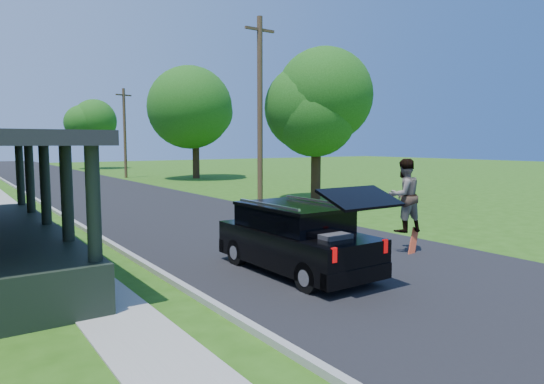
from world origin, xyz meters
TOP-DOWN VIEW (x-y plane):
  - ground at (0.00, 0.00)m, footprint 140.00×140.00m
  - street at (0.00, 20.00)m, footprint 8.00×120.00m
  - curb at (-4.05, 20.00)m, footprint 0.15×120.00m
  - sidewalk at (-5.60, 20.00)m, footprint 1.30×120.00m
  - black_suv at (-1.40, 1.50)m, footprint 1.75×4.44m
  - skateboarder at (2.18, 1.50)m, footprint 1.06×0.88m
  - skateboard at (2.34, 1.29)m, footprint 0.65×0.28m
  - tree_right_near at (8.06, 12.38)m, footprint 6.10×5.84m
  - tree_right_mid at (9.39, 29.47)m, footprint 6.53×6.40m
  - tree_right_far at (5.65, 48.93)m, footprint 5.59×5.65m
  - utility_pole_near at (4.94, 12.79)m, footprint 1.65×0.28m
  - utility_pole_far at (4.80, 33.21)m, footprint 1.43×0.53m

SIDE VIEW (x-z plane):
  - ground at x=0.00m, z-range 0.00..0.00m
  - street at x=0.00m, z-range -0.01..0.01m
  - curb at x=-4.05m, z-range -0.06..0.06m
  - sidewalk at x=-5.60m, z-range -0.01..0.01m
  - skateboard at x=2.34m, z-range -0.18..0.63m
  - black_suv at x=-1.40m, z-range -0.24..1.82m
  - skateboarder at x=2.18m, z-range 0.56..2.51m
  - utility_pole_far at x=4.80m, z-range 0.13..7.50m
  - utility_pole_near at x=4.94m, z-range 0.15..9.03m
  - tree_right_near at x=8.06m, z-range 1.22..8.79m
  - tree_right_far at x=5.65m, z-range 1.21..8.95m
  - tree_right_mid at x=9.39m, z-range 1.33..10.92m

